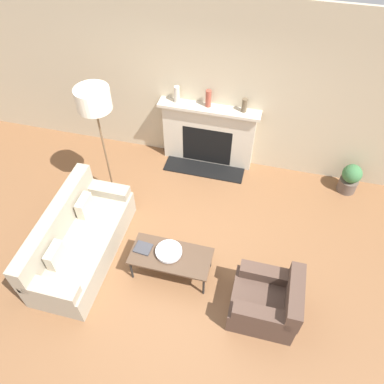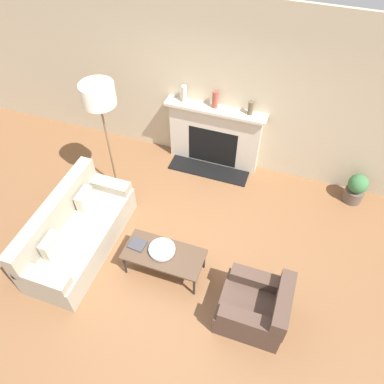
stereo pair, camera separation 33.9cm
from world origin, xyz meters
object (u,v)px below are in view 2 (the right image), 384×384
(armchair_near, at_px, (256,307))
(bowl, at_px, (162,249))
(fireplace, at_px, (214,137))
(mantel_vase_center_right, at_px, (251,108))
(couch, at_px, (76,232))
(potted_plant, at_px, (356,188))
(floor_lamp, at_px, (99,99))
(coffee_table, at_px, (164,255))
(mantel_vase_left, at_px, (184,94))
(mantel_vase_center_left, at_px, (215,99))
(book, at_px, (137,244))

(armchair_near, distance_m, bowl, 1.44)
(fireplace, relative_size, bowl, 4.72)
(mantel_vase_center_right, bearing_deg, fireplace, -178.56)
(couch, bearing_deg, armchair_near, -95.41)
(couch, bearing_deg, potted_plant, -58.96)
(mantel_vase_center_right, bearing_deg, floor_lamp, -149.27)
(coffee_table, height_order, potted_plant, potted_plant)
(floor_lamp, xyz_separation_m, mantel_vase_left, (0.84, 1.16, -0.45))
(bowl, height_order, potted_plant, potted_plant)
(armchair_near, xyz_separation_m, mantel_vase_center_left, (-1.41, 2.73, 1.04))
(book, xyz_separation_m, floor_lamp, (-1.02, 1.27, 1.33))
(fireplace, relative_size, mantel_vase_center_left, 5.85)
(potted_plant, bearing_deg, couch, -148.96)
(couch, bearing_deg, mantel_vase_center_right, -37.76)
(armchair_near, bearing_deg, coffee_table, -101.57)
(potted_plant, bearing_deg, armchair_near, -113.11)
(couch, relative_size, coffee_table, 1.77)
(couch, xyz_separation_m, mantel_vase_left, (0.80, 2.47, 1.00))
(bowl, bearing_deg, armchair_near, -12.51)
(floor_lamp, bearing_deg, mantel_vase_left, 54.08)
(mantel_vase_center_right, bearing_deg, book, -111.05)
(mantel_vase_center_right, height_order, potted_plant, mantel_vase_center_right)
(armchair_near, bearing_deg, fireplace, -152.87)
(fireplace, distance_m, mantel_vase_center_left, 0.75)
(potted_plant, bearing_deg, mantel_vase_center_left, 176.32)
(floor_lamp, bearing_deg, couch, -87.93)
(armchair_near, height_order, bowl, armchair_near)
(bowl, xyz_separation_m, mantel_vase_center_left, (-0.02, 2.42, 0.87))
(floor_lamp, bearing_deg, coffee_table, -42.07)
(bowl, height_order, mantel_vase_center_right, mantel_vase_center_right)
(coffee_table, distance_m, book, 0.40)
(bowl, distance_m, book, 0.37)
(floor_lamp, bearing_deg, mantel_vase_center_right, 30.73)
(mantel_vase_left, xyz_separation_m, mantel_vase_center_right, (1.11, 0.00, -0.03))
(fireplace, distance_m, floor_lamp, 2.16)
(coffee_table, distance_m, mantel_vase_left, 2.68)
(couch, xyz_separation_m, book, (0.97, 0.03, 0.11))
(fireplace, bearing_deg, bowl, -90.20)
(armchair_near, height_order, potted_plant, armchair_near)
(coffee_table, xyz_separation_m, floor_lamp, (-1.42, 1.28, 1.38))
(armchair_near, xyz_separation_m, mantel_vase_left, (-1.94, 2.73, 1.04))
(bowl, distance_m, potted_plant, 3.37)
(book, height_order, floor_lamp, floor_lamp)
(fireplace, relative_size, mantel_vase_center_right, 7.45)
(fireplace, relative_size, couch, 0.87)
(armchair_near, xyz_separation_m, bowl, (-1.40, 0.31, 0.17))
(couch, relative_size, book, 8.11)
(fireplace, relative_size, armchair_near, 2.05)
(book, bearing_deg, coffee_table, 2.63)
(mantel_vase_center_left, bearing_deg, couch, -118.22)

